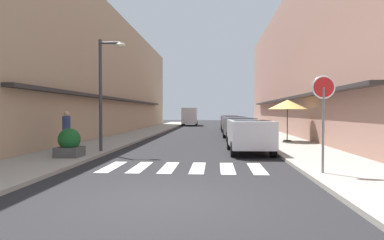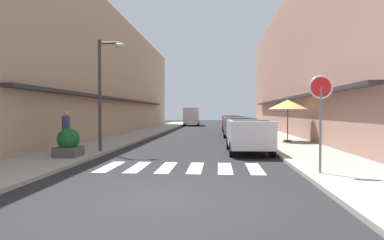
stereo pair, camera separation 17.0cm
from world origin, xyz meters
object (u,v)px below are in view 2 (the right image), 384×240
at_px(parked_car_mid, 239,126).
at_px(round_street_sign, 321,98).
at_px(parked_car_far, 234,123).
at_px(delivery_van, 192,115).
at_px(cafe_umbrella, 288,105).
at_px(parked_car_near, 249,132).
at_px(street_lamp, 104,82).
at_px(pedestrian_walking_near, 66,130).
at_px(planter_corner, 68,143).
at_px(parked_car_distant, 231,121).

relative_size(parked_car_mid, round_street_sign, 1.64).
height_order(parked_car_far, delivery_van, delivery_van).
bearing_deg(cafe_umbrella, parked_car_near, -119.10).
height_order(round_street_sign, street_lamp, street_lamp).
bearing_deg(parked_car_mid, round_street_sign, -82.97).
distance_m(street_lamp, pedestrian_walking_near, 2.69).
relative_size(cafe_umbrella, planter_corner, 2.23).
relative_size(parked_car_distant, delivery_van, 0.75).
bearing_deg(round_street_sign, cafe_umbrella, 83.29).
bearing_deg(planter_corner, parked_car_distant, 72.27).
xyz_separation_m(parked_car_near, round_street_sign, (1.50, -5.26, 1.28)).
relative_size(parked_car_far, cafe_umbrella, 1.80).
bearing_deg(cafe_umbrella, pedestrian_walking_near, -152.75).
bearing_deg(pedestrian_walking_near, parked_car_far, -158.97).
xyz_separation_m(round_street_sign, pedestrian_walking_near, (-9.51, 4.57, -1.15)).
height_order(delivery_van, round_street_sign, round_street_sign).
bearing_deg(parked_car_distant, pedestrian_walking_near, -111.66).
xyz_separation_m(delivery_van, cafe_umbrella, (7.62, -24.75, 0.85)).
bearing_deg(parked_car_distant, parked_car_far, -90.00).
bearing_deg(pedestrian_walking_near, street_lamp, 144.18).
distance_m(parked_car_near, parked_car_far, 13.34).
distance_m(parked_car_far, planter_corner, 17.37).
xyz_separation_m(parked_car_mid, parked_car_far, (0.00, 6.43, -0.00)).
bearing_deg(parked_car_far, planter_corner, -113.93).
distance_m(parked_car_mid, parked_car_far, 6.43).
distance_m(parked_car_distant, delivery_van, 11.23).
height_order(parked_car_distant, planter_corner, parked_car_distant).
bearing_deg(parked_car_far, parked_car_near, -90.00).
xyz_separation_m(parked_car_distant, delivery_van, (-4.93, 10.08, 0.49)).
bearing_deg(cafe_umbrella, planter_corner, -142.91).
relative_size(round_street_sign, pedestrian_walking_near, 1.55).
bearing_deg(parked_car_near, delivery_van, 99.47).
bearing_deg(street_lamp, round_street_sign, -30.88).
height_order(cafe_umbrella, pedestrian_walking_near, cafe_umbrella).
xyz_separation_m(parked_car_distant, planter_corner, (-7.04, -22.03, -0.30)).
bearing_deg(pedestrian_walking_near, parked_car_mid, -175.75).
relative_size(cafe_umbrella, pedestrian_walking_near, 1.38).
bearing_deg(parked_car_far, round_street_sign, -85.39).
distance_m(parked_car_far, delivery_van, 16.97).
relative_size(parked_car_near, cafe_umbrella, 1.66).
relative_size(delivery_van, cafe_umbrella, 2.26).
bearing_deg(parked_car_far, street_lamp, -114.38).
bearing_deg(delivery_van, pedestrian_walking_near, -95.82).
xyz_separation_m(parked_car_far, cafe_umbrella, (2.69, -8.52, 1.33)).
relative_size(parked_car_mid, planter_corner, 4.11).
bearing_deg(parked_car_far, pedestrian_walking_near, -119.74).
bearing_deg(parked_car_near, parked_car_distant, 90.00).
bearing_deg(parked_car_far, delivery_van, 106.90).
height_order(street_lamp, cafe_umbrella, street_lamp).
bearing_deg(parked_car_distant, round_street_sign, -86.53).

